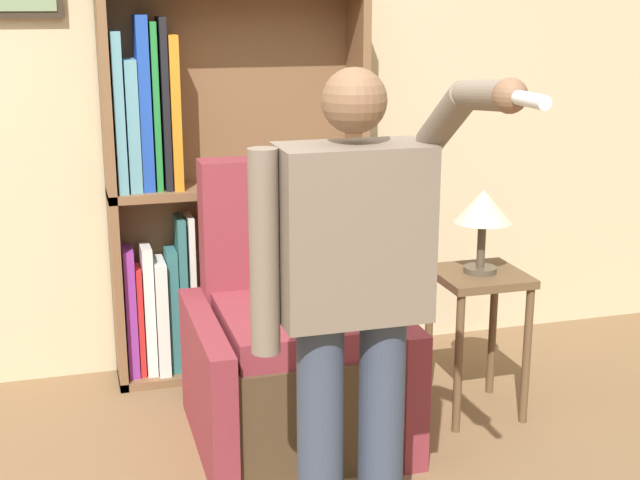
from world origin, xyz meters
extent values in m
cube|color=beige|center=(0.00, 2.03, 1.40)|extent=(8.00, 0.06, 2.80)
cube|color=brown|center=(-0.35, 1.85, 0.93)|extent=(0.04, 0.28, 1.86)
cube|color=brown|center=(0.84, 1.85, 0.93)|extent=(0.04, 0.28, 1.86)
cube|color=brown|center=(0.24, 1.98, 0.93)|extent=(1.24, 0.01, 1.86)
cube|color=brown|center=(0.24, 1.85, 0.02)|extent=(1.24, 0.28, 0.04)
cube|color=brown|center=(0.24, 1.85, 0.93)|extent=(1.24, 0.28, 0.04)
cube|color=purple|center=(-0.30, 1.85, 0.36)|extent=(0.05, 0.18, 0.63)
cube|color=red|center=(-0.25, 1.85, 0.31)|extent=(0.03, 0.16, 0.54)
cube|color=white|center=(-0.21, 1.85, 0.36)|extent=(0.05, 0.18, 0.64)
cube|color=white|center=(-0.15, 1.85, 0.32)|extent=(0.06, 0.22, 0.56)
cube|color=#337070|center=(-0.09, 1.85, 0.35)|extent=(0.05, 0.16, 0.61)
cube|color=#337070|center=(-0.05, 1.85, 0.42)|extent=(0.04, 0.18, 0.77)
cube|color=white|center=(0.00, 1.85, 0.43)|extent=(0.03, 0.19, 0.77)
cube|color=#5B99A8|center=(-0.30, 1.85, 1.31)|extent=(0.04, 0.23, 0.72)
cube|color=#5B99A8|center=(-0.24, 1.85, 1.25)|extent=(0.06, 0.19, 0.60)
cube|color=#1E47B2|center=(-0.18, 1.85, 1.35)|extent=(0.05, 0.18, 0.79)
cube|color=#238438|center=(-0.13, 1.85, 1.33)|extent=(0.03, 0.16, 0.76)
cube|color=black|center=(-0.09, 1.85, 1.34)|extent=(0.03, 0.19, 0.78)
cube|color=orange|center=(-0.05, 1.85, 1.30)|extent=(0.04, 0.20, 0.71)
cube|color=#4C3823|center=(0.32, 1.06, 0.23)|extent=(0.65, 0.78, 0.47)
cube|color=maroon|center=(0.32, 1.02, 0.53)|extent=(0.61, 0.66, 0.12)
cube|color=maroon|center=(0.32, 1.41, 0.69)|extent=(0.65, 0.16, 0.92)
cube|color=maroon|center=(-0.06, 1.06, 0.28)|extent=(0.10, 0.86, 0.57)
cube|color=maroon|center=(0.70, 1.06, 0.28)|extent=(0.10, 0.86, 0.57)
cylinder|color=#384256|center=(0.17, 0.19, 0.42)|extent=(0.15, 0.15, 0.85)
cylinder|color=#384256|center=(0.38, 0.19, 0.42)|extent=(0.15, 0.15, 0.85)
cube|color=#756656|center=(0.28, 0.19, 1.12)|extent=(0.46, 0.24, 0.54)
sphere|color=brown|center=(0.28, 0.19, 1.52)|extent=(0.20, 0.20, 0.20)
cylinder|color=#756656|center=(0.00, 0.19, 1.08)|extent=(0.09, 0.09, 0.63)
cylinder|color=#756656|center=(0.52, 0.08, 1.47)|extent=(0.09, 0.28, 0.23)
cylinder|color=#756656|center=(0.52, -0.16, 1.57)|extent=(0.08, 0.27, 0.10)
sphere|color=brown|center=(0.52, -0.29, 1.58)|extent=(0.09, 0.09, 0.09)
cylinder|color=white|center=(0.52, -0.39, 1.58)|extent=(0.04, 0.15, 0.04)
cube|color=brown|center=(1.16, 1.08, 0.64)|extent=(0.38, 0.38, 0.04)
cylinder|color=brown|center=(1.00, 0.92, 0.31)|extent=(0.04, 0.04, 0.62)
cylinder|color=brown|center=(1.32, 0.92, 0.31)|extent=(0.04, 0.04, 0.62)
cylinder|color=brown|center=(1.00, 1.24, 0.31)|extent=(0.04, 0.04, 0.62)
cylinder|color=brown|center=(1.32, 1.24, 0.31)|extent=(0.04, 0.04, 0.62)
cylinder|color=#4C4233|center=(1.16, 1.08, 0.67)|extent=(0.14, 0.14, 0.02)
cylinder|color=#4C4233|center=(1.16, 1.08, 0.79)|extent=(0.04, 0.04, 0.20)
cone|color=beige|center=(1.16, 1.08, 0.96)|extent=(0.26, 0.26, 0.14)
camera|label=1|loc=(-0.55, -2.29, 1.80)|focal=50.00mm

